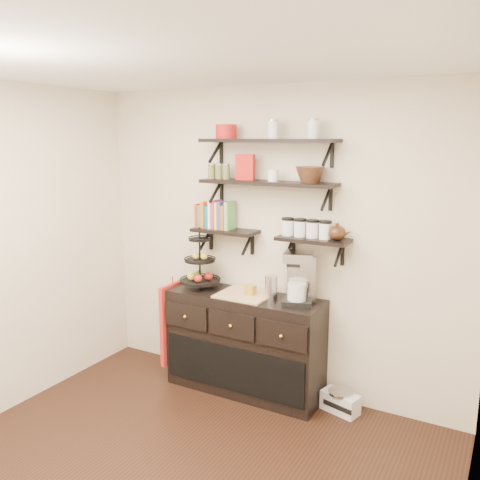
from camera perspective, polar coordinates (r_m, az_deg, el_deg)
name	(u,v)px	position (r m, az deg, el deg)	size (l,w,h in m)	color
ceiling	(137,54)	(2.96, -11.48, 19.82)	(3.50, 3.50, 0.02)	white
back_wall	(273,242)	(4.50, 3.74, -0.24)	(3.50, 0.02, 2.70)	beige
right_wall	(469,354)	(2.42, 24.34, -11.63)	(0.02, 3.50, 2.70)	beige
shelf_top	(268,141)	(4.29, 3.13, 11.05)	(1.20, 0.27, 0.23)	black
shelf_mid	(267,183)	(4.31, 3.08, 6.39)	(1.20, 0.27, 0.23)	black
shelf_low_left	(226,231)	(4.58, -1.64, 0.96)	(0.60, 0.25, 0.23)	black
shelf_low_right	(313,240)	(4.22, 8.23, -0.04)	(0.60, 0.25, 0.23)	black
cookbooks	(217,216)	(4.60, -2.61, 2.73)	(0.36, 0.15, 0.26)	red
glass_canisters	(306,229)	(4.23, 7.43, 1.20)	(0.43, 0.10, 0.13)	silver
sideboard	(245,343)	(4.64, 0.55, -11.50)	(1.40, 0.50, 0.92)	black
fruit_stand	(201,268)	(4.66, -4.46, -3.17)	(0.37, 0.37, 0.54)	black
candle	(250,290)	(4.44, 1.17, -5.63)	(0.08, 0.08, 0.08)	olive
coffee_maker	(299,279)	(4.24, 6.70, -4.34)	(0.30, 0.30, 0.44)	black
thermal_carafe	(271,288)	(4.32, 3.52, -5.40)	(0.11, 0.11, 0.22)	silver
apron	(172,323)	(4.89, -7.66, -9.21)	(0.04, 0.33, 0.76)	#9C2910
radio	(340,402)	(4.53, 11.20, -17.37)	(0.34, 0.26, 0.19)	silver
recipe_box	(245,167)	(4.39, 0.59, 8.18)	(0.16, 0.06, 0.22)	#AA1613
walnut_bowl	(310,175)	(4.15, 7.89, 7.26)	(0.24, 0.24, 0.13)	black
ramekins	(273,176)	(4.28, 3.75, 7.24)	(0.09, 0.09, 0.10)	white
teapot	(337,231)	(4.14, 10.85, 0.95)	(0.19, 0.14, 0.14)	#371F10
red_pot	(226,132)	(4.48, -1.57, 12.08)	(0.18, 0.18, 0.12)	#AA1613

